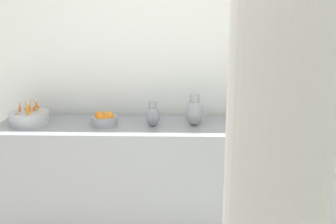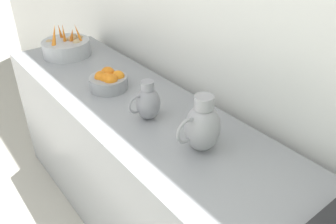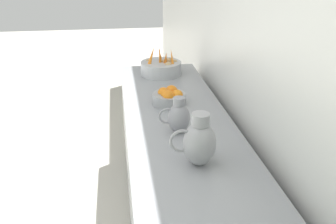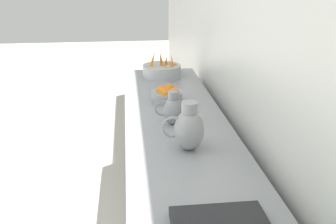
% 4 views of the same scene
% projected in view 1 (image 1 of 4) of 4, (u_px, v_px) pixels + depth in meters
% --- Properties ---
extents(tile_wall_left, '(0.10, 8.66, 3.00)m').
position_uv_depth(tile_wall_left, '(228.00, 46.00, 3.56)').
color(tile_wall_left, white).
rests_on(tile_wall_left, ground_plane).
extents(prep_counter, '(0.62, 2.81, 0.90)m').
position_uv_depth(prep_counter, '(170.00, 177.00, 3.42)').
color(prep_counter, gray).
rests_on(prep_counter, ground_plane).
extents(vegetable_colander, '(0.32, 0.32, 0.23)m').
position_uv_depth(vegetable_colander, '(29.00, 117.00, 3.34)').
color(vegetable_colander, '#ADAFB5').
rests_on(vegetable_colander, prep_counter).
extents(orange_bowl, '(0.21, 0.21, 0.11)m').
position_uv_depth(orange_bowl, '(104.00, 119.00, 3.30)').
color(orange_bowl, gray).
rests_on(orange_bowl, prep_counter).
extents(metal_pitcher_tall, '(0.21, 0.15, 0.25)m').
position_uv_depth(metal_pitcher_tall, '(195.00, 111.00, 3.29)').
color(metal_pitcher_tall, '#939399').
rests_on(metal_pitcher_tall, prep_counter).
extents(metal_pitcher_short, '(0.17, 0.12, 0.20)m').
position_uv_depth(metal_pitcher_short, '(153.00, 115.00, 3.27)').
color(metal_pitcher_short, gray).
rests_on(metal_pitcher_short, prep_counter).
extents(counter_sink_basin, '(0.34, 0.30, 0.04)m').
position_uv_depth(counter_sink_basin, '(278.00, 123.00, 3.31)').
color(counter_sink_basin, '#232326').
rests_on(counter_sink_basin, prep_counter).
extents(support_column, '(0.32, 0.32, 3.00)m').
position_uv_depth(support_column, '(281.00, 114.00, 1.21)').
color(support_column, '#9E9B93').
rests_on(support_column, ground_plane).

